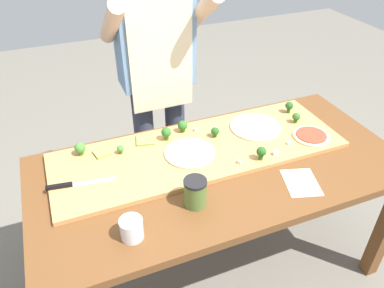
# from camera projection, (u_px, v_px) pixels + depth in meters

# --- Properties ---
(ground_plane) EXTENTS (8.00, 8.00, 0.00)m
(ground_plane) POSITION_uv_depth(u_px,v_px,m) (214.00, 265.00, 2.19)
(ground_plane) COLOR #6B665B
(prep_table) EXTENTS (1.74, 0.83, 0.75)m
(prep_table) POSITION_uv_depth(u_px,v_px,m) (219.00, 181.00, 1.81)
(prep_table) COLOR brown
(prep_table) RESTS_ON ground
(cutting_board) EXTENTS (1.42, 0.47, 0.02)m
(cutting_board) POSITION_uv_depth(u_px,v_px,m) (200.00, 150.00, 1.84)
(cutting_board) COLOR tan
(cutting_board) RESTS_ON prep_table
(chefs_knife) EXTENTS (0.29, 0.06, 0.02)m
(chefs_knife) POSITION_uv_depth(u_px,v_px,m) (71.00, 185.00, 1.61)
(chefs_knife) COLOR #B7BABF
(chefs_knife) RESTS_ON cutting_board
(pizza_whole_cheese_artichoke) EXTENTS (0.27, 0.27, 0.02)m
(pizza_whole_cheese_artichoke) POSITION_uv_depth(u_px,v_px,m) (255.00, 127.00, 1.97)
(pizza_whole_cheese_artichoke) COLOR beige
(pizza_whole_cheese_artichoke) RESTS_ON cutting_board
(pizza_whole_white_garlic) EXTENTS (0.24, 0.24, 0.02)m
(pizza_whole_white_garlic) POSITION_uv_depth(u_px,v_px,m) (190.00, 152.00, 1.79)
(pizza_whole_white_garlic) COLOR beige
(pizza_whole_white_garlic) RESTS_ON cutting_board
(pizza_whole_tomato_red) EXTENTS (0.18, 0.18, 0.02)m
(pizza_whole_tomato_red) POSITION_uv_depth(u_px,v_px,m) (311.00, 136.00, 1.90)
(pizza_whole_tomato_red) COLOR beige
(pizza_whole_tomato_red) RESTS_ON cutting_board
(pizza_slice_center) EXTENTS (0.11, 0.11, 0.01)m
(pizza_slice_center) POSITION_uv_depth(u_px,v_px,m) (146.00, 140.00, 1.88)
(pizza_slice_center) COLOR #899E4C
(pizza_slice_center) RESTS_ON cutting_board
(pizza_slice_near_right) EXTENTS (0.08, 0.08, 0.01)m
(pizza_slice_near_right) POSITION_uv_depth(u_px,v_px,m) (102.00, 153.00, 1.79)
(pizza_slice_near_right) COLOR #899E4C
(pizza_slice_near_right) RESTS_ON cutting_board
(broccoli_floret_center_left) EXTENTS (0.04, 0.04, 0.07)m
(broccoli_floret_center_left) POSITION_uv_depth(u_px,v_px,m) (289.00, 106.00, 2.08)
(broccoli_floret_center_left) COLOR #2C5915
(broccoli_floret_center_left) RESTS_ON cutting_board
(broccoli_floret_back_mid) EXTENTS (0.05, 0.05, 0.06)m
(broccoli_floret_back_mid) POSITION_uv_depth(u_px,v_px,m) (183.00, 126.00, 1.93)
(broccoli_floret_back_mid) COLOR #366618
(broccoli_floret_back_mid) RESTS_ON cutting_board
(broccoli_floret_front_right) EXTENTS (0.05, 0.05, 0.07)m
(broccoli_floret_front_right) POSITION_uv_depth(u_px,v_px,m) (80.00, 148.00, 1.77)
(broccoli_floret_front_right) COLOR #487A23
(broccoli_floret_front_right) RESTS_ON cutting_board
(broccoli_floret_front_left) EXTENTS (0.05, 0.05, 0.07)m
(broccoli_floret_front_left) POSITION_uv_depth(u_px,v_px,m) (166.00, 133.00, 1.87)
(broccoli_floret_front_left) COLOR #366618
(broccoli_floret_front_left) RESTS_ON cutting_board
(broccoli_floret_center_right) EXTENTS (0.05, 0.05, 0.07)m
(broccoli_floret_center_right) POSITION_uv_depth(u_px,v_px,m) (261.00, 152.00, 1.74)
(broccoli_floret_center_right) COLOR #2C5915
(broccoli_floret_center_right) RESTS_ON cutting_board
(broccoli_floret_front_mid) EXTENTS (0.04, 0.04, 0.06)m
(broccoli_floret_front_mid) POSITION_uv_depth(u_px,v_px,m) (296.00, 117.00, 2.00)
(broccoli_floret_front_mid) COLOR #366618
(broccoli_floret_front_mid) RESTS_ON cutting_board
(broccoli_floret_back_right) EXTENTS (0.03, 0.03, 0.05)m
(broccoli_floret_back_right) POSITION_uv_depth(u_px,v_px,m) (120.00, 149.00, 1.78)
(broccoli_floret_back_right) COLOR #487A23
(broccoli_floret_back_right) RESTS_ON cutting_board
(broccoli_floret_back_left) EXTENTS (0.04, 0.04, 0.05)m
(broccoli_floret_back_left) POSITION_uv_depth(u_px,v_px,m) (215.00, 132.00, 1.89)
(broccoli_floret_back_left) COLOR #2C5915
(broccoli_floret_back_left) RESTS_ON cutting_board
(cheese_crumble_a) EXTENTS (0.02, 0.02, 0.02)m
(cheese_crumble_a) POSITION_uv_depth(u_px,v_px,m) (240.00, 162.00, 1.73)
(cheese_crumble_a) COLOR silver
(cheese_crumble_a) RESTS_ON cutting_board
(cheese_crumble_b) EXTENTS (0.03, 0.03, 0.02)m
(cheese_crumble_b) POSITION_uv_depth(u_px,v_px,m) (276.00, 153.00, 1.78)
(cheese_crumble_b) COLOR white
(cheese_crumble_b) RESTS_ON cutting_board
(cheese_crumble_c) EXTENTS (0.02, 0.02, 0.02)m
(cheese_crumble_c) POSITION_uv_depth(u_px,v_px,m) (195.00, 130.00, 1.95)
(cheese_crumble_c) COLOR silver
(cheese_crumble_c) RESTS_ON cutting_board
(cheese_crumble_d) EXTENTS (0.01, 0.01, 0.01)m
(cheese_crumble_d) POSITION_uv_depth(u_px,v_px,m) (216.00, 128.00, 1.96)
(cheese_crumble_d) COLOR silver
(cheese_crumble_d) RESTS_ON cutting_board
(cheese_crumble_e) EXTENTS (0.02, 0.02, 0.02)m
(cheese_crumble_e) POSITION_uv_depth(u_px,v_px,m) (289.00, 143.00, 1.85)
(cheese_crumble_e) COLOR white
(cheese_crumble_e) RESTS_ON cutting_board
(flour_cup) EXTENTS (0.09, 0.09, 0.09)m
(flour_cup) POSITION_uv_depth(u_px,v_px,m) (132.00, 230.00, 1.39)
(flour_cup) COLOR white
(flour_cup) RESTS_ON prep_table
(sauce_jar) EXTENTS (0.10, 0.10, 0.13)m
(sauce_jar) POSITION_uv_depth(u_px,v_px,m) (195.00, 192.00, 1.52)
(sauce_jar) COLOR #517033
(sauce_jar) RESTS_ON prep_table
(recipe_note) EXTENTS (0.19, 0.22, 0.00)m
(recipe_note) POSITION_uv_depth(u_px,v_px,m) (301.00, 182.00, 1.66)
(recipe_note) COLOR white
(recipe_note) RESTS_ON prep_table
(cook_center) EXTENTS (0.54, 0.39, 1.67)m
(cook_center) POSITION_uv_depth(u_px,v_px,m) (157.00, 66.00, 2.06)
(cook_center) COLOR #333847
(cook_center) RESTS_ON ground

